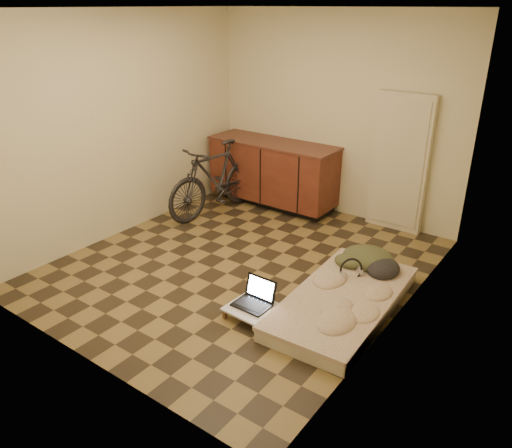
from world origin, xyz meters
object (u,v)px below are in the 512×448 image
Objects in this scene: lap_desk at (262,312)px; laptop at (255,299)px; futon at (343,302)px; bicycle at (215,175)px.

laptop is (-0.12, 0.07, 0.06)m from lap_desk.
laptop is at bearing 154.68° from lap_desk.
bicycle is at bearing 153.28° from futon.
laptop is (1.87, -1.66, -0.38)m from bicycle.
futon is 2.76× the size of lap_desk.
futon is (2.49, -1.12, -0.46)m from bicycle.
futon reaches higher than lap_desk.
bicycle reaches higher than futon.
futon is at bearing 42.05° from laptop.
laptop is (-0.62, -0.55, 0.08)m from futon.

